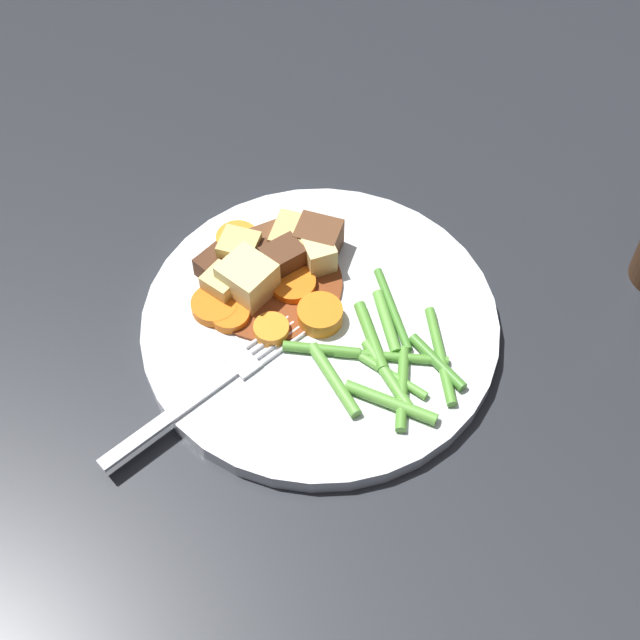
{
  "coord_description": "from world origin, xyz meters",
  "views": [
    {
      "loc": [
        -0.18,
        0.37,
        0.59
      ],
      "look_at": [
        0.0,
        0.0,
        0.01
      ],
      "focal_mm": 52.99,
      "sensor_mm": 36.0,
      "label": 1
    }
  ],
  "objects_px": {
    "potato_chunk_2": "(293,238)",
    "meat_chunk_2": "(283,260)",
    "potato_chunk_1": "(222,285)",
    "fork": "(210,387)",
    "carrot_slice_1": "(293,284)",
    "dinner_plate": "(320,325)",
    "carrot_slice_5": "(230,315)",
    "carrot_slice_4": "(237,240)",
    "meat_chunk_3": "(258,260)",
    "meat_chunk_0": "(273,243)",
    "potato_chunk_0": "(240,252)",
    "meat_chunk_1": "(318,239)",
    "carrot_slice_3": "(215,305)",
    "carrot_slice_0": "(271,330)",
    "meat_chunk_4": "(216,266)",
    "potato_chunk_4": "(249,278)",
    "carrot_slice_2": "(319,311)",
    "potato_chunk_3": "(319,255)"
  },
  "relations": [
    {
      "from": "carrot_slice_1",
      "to": "carrot_slice_3",
      "type": "relative_size",
      "value": 0.99
    },
    {
      "from": "potato_chunk_1",
      "to": "meat_chunk_3",
      "type": "xyz_separation_m",
      "value": [
        -0.01,
        -0.03,
        0.0
      ]
    },
    {
      "from": "carrot_slice_1",
      "to": "meat_chunk_2",
      "type": "bearing_deg",
      "value": -40.27
    },
    {
      "from": "potato_chunk_2",
      "to": "dinner_plate",
      "type": "bearing_deg",
      "value": 132.47
    },
    {
      "from": "carrot_slice_2",
      "to": "carrot_slice_3",
      "type": "height_order",
      "value": "carrot_slice_2"
    },
    {
      "from": "potato_chunk_3",
      "to": "meat_chunk_0",
      "type": "relative_size",
      "value": 0.86
    },
    {
      "from": "carrot_slice_3",
      "to": "potato_chunk_0",
      "type": "distance_m",
      "value": 0.05
    },
    {
      "from": "potato_chunk_1",
      "to": "carrot_slice_4",
      "type": "bearing_deg",
      "value": -74.79
    },
    {
      "from": "carrot_slice_3",
      "to": "potato_chunk_3",
      "type": "distance_m",
      "value": 0.09
    },
    {
      "from": "dinner_plate",
      "to": "carrot_slice_5",
      "type": "relative_size",
      "value": 9.02
    },
    {
      "from": "meat_chunk_1",
      "to": "carrot_slice_4",
      "type": "bearing_deg",
      "value": 19.87
    },
    {
      "from": "potato_chunk_1",
      "to": "potato_chunk_2",
      "type": "xyz_separation_m",
      "value": [
        -0.03,
        -0.06,
        0.0
      ]
    },
    {
      "from": "meat_chunk_4",
      "to": "meat_chunk_0",
      "type": "bearing_deg",
      "value": -127.59
    },
    {
      "from": "potato_chunk_1",
      "to": "potato_chunk_2",
      "type": "relative_size",
      "value": 0.73
    },
    {
      "from": "carrot_slice_5",
      "to": "meat_chunk_2",
      "type": "relative_size",
      "value": 0.99
    },
    {
      "from": "dinner_plate",
      "to": "potato_chunk_2",
      "type": "height_order",
      "value": "potato_chunk_2"
    },
    {
      "from": "carrot_slice_5",
      "to": "fork",
      "type": "relative_size",
      "value": 0.18
    },
    {
      "from": "meat_chunk_2",
      "to": "potato_chunk_1",
      "type": "bearing_deg",
      "value": 51.19
    },
    {
      "from": "carrot_slice_3",
      "to": "carrot_slice_5",
      "type": "xyz_separation_m",
      "value": [
        -0.01,
        0.0,
        -0.0
      ]
    },
    {
      "from": "fork",
      "to": "potato_chunk_2",
      "type": "bearing_deg",
      "value": -88.33
    },
    {
      "from": "carrot_slice_3",
      "to": "meat_chunk_0",
      "type": "height_order",
      "value": "meat_chunk_0"
    },
    {
      "from": "carrot_slice_0",
      "to": "meat_chunk_4",
      "type": "bearing_deg",
      "value": -26.65
    },
    {
      "from": "potato_chunk_0",
      "to": "potato_chunk_2",
      "type": "xyz_separation_m",
      "value": [
        -0.03,
        -0.03,
        -0.0
      ]
    },
    {
      "from": "meat_chunk_2",
      "to": "meat_chunk_3",
      "type": "relative_size",
      "value": 1.24
    },
    {
      "from": "potato_chunk_0",
      "to": "potato_chunk_4",
      "type": "xyz_separation_m",
      "value": [
        -0.02,
        0.02,
        0.0
      ]
    },
    {
      "from": "meat_chunk_0",
      "to": "meat_chunk_1",
      "type": "relative_size",
      "value": 0.92
    },
    {
      "from": "carrot_slice_1",
      "to": "meat_chunk_0",
      "type": "height_order",
      "value": "meat_chunk_0"
    },
    {
      "from": "carrot_slice_0",
      "to": "carrot_slice_3",
      "type": "distance_m",
      "value": 0.05
    },
    {
      "from": "fork",
      "to": "potato_chunk_4",
      "type": "bearing_deg",
      "value": -80.25
    },
    {
      "from": "carrot_slice_5",
      "to": "meat_chunk_0",
      "type": "height_order",
      "value": "meat_chunk_0"
    },
    {
      "from": "carrot_slice_3",
      "to": "carrot_slice_5",
      "type": "height_order",
      "value": "same"
    },
    {
      "from": "carrot_slice_2",
      "to": "potato_chunk_3",
      "type": "distance_m",
      "value": 0.05
    },
    {
      "from": "potato_chunk_4",
      "to": "fork",
      "type": "relative_size",
      "value": 0.22
    },
    {
      "from": "carrot_slice_3",
      "to": "meat_chunk_2",
      "type": "distance_m",
      "value": 0.06
    },
    {
      "from": "potato_chunk_2",
      "to": "fork",
      "type": "distance_m",
      "value": 0.14
    },
    {
      "from": "meat_chunk_3",
      "to": "meat_chunk_4",
      "type": "relative_size",
      "value": 0.94
    },
    {
      "from": "potato_chunk_4",
      "to": "meat_chunk_1",
      "type": "xyz_separation_m",
      "value": [
        -0.03,
        -0.06,
        -0.0
      ]
    },
    {
      "from": "carrot_slice_4",
      "to": "meat_chunk_3",
      "type": "distance_m",
      "value": 0.03
    },
    {
      "from": "potato_chunk_0",
      "to": "meat_chunk_1",
      "type": "height_order",
      "value": "potato_chunk_0"
    },
    {
      "from": "carrot_slice_1",
      "to": "carrot_slice_4",
      "type": "height_order",
      "value": "same"
    },
    {
      "from": "potato_chunk_2",
      "to": "meat_chunk_2",
      "type": "xyz_separation_m",
      "value": [
        -0.0,
        0.02,
        0.0
      ]
    },
    {
      "from": "potato_chunk_1",
      "to": "meat_chunk_2",
      "type": "height_order",
      "value": "meat_chunk_2"
    },
    {
      "from": "potato_chunk_1",
      "to": "potato_chunk_2",
      "type": "height_order",
      "value": "potato_chunk_2"
    },
    {
      "from": "potato_chunk_3",
      "to": "meat_chunk_2",
      "type": "relative_size",
      "value": 0.89
    },
    {
      "from": "carrot_slice_4",
      "to": "potato_chunk_3",
      "type": "height_order",
      "value": "potato_chunk_3"
    },
    {
      "from": "meat_chunk_2",
      "to": "meat_chunk_3",
      "type": "height_order",
      "value": "meat_chunk_2"
    },
    {
      "from": "carrot_slice_4",
      "to": "carrot_slice_5",
      "type": "height_order",
      "value": "carrot_slice_4"
    },
    {
      "from": "meat_chunk_0",
      "to": "fork",
      "type": "relative_size",
      "value": 0.19
    },
    {
      "from": "meat_chunk_3",
      "to": "meat_chunk_4",
      "type": "xyz_separation_m",
      "value": [
        0.03,
        0.02,
        -0.0
      ]
    },
    {
      "from": "meat_chunk_3",
      "to": "meat_chunk_0",
      "type": "bearing_deg",
      "value": -95.89
    }
  ]
}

